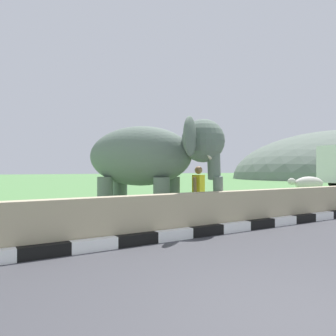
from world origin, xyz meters
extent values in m
plane|color=#528448|center=(0.00, 0.00, 0.00)|extent=(220.00, 220.00, 0.00)
cube|color=#3D3D42|center=(0.00, 0.00, 0.01)|extent=(120.00, 7.89, 0.01)
cube|color=black|center=(-1.70, 4.00, 0.12)|extent=(0.90, 0.20, 0.24)
cube|color=white|center=(-0.80, 4.00, 0.12)|extent=(0.90, 0.20, 0.24)
cube|color=black|center=(0.10, 4.00, 0.12)|extent=(0.90, 0.20, 0.24)
cube|color=white|center=(1.00, 4.00, 0.12)|extent=(0.90, 0.20, 0.24)
cube|color=black|center=(1.90, 4.00, 0.12)|extent=(0.90, 0.20, 0.24)
cube|color=white|center=(2.80, 4.00, 0.12)|extent=(0.90, 0.20, 0.24)
cube|color=black|center=(3.70, 4.00, 0.12)|extent=(0.90, 0.20, 0.24)
cube|color=white|center=(4.60, 4.00, 0.12)|extent=(0.90, 0.20, 0.24)
cube|color=black|center=(5.50, 4.00, 0.12)|extent=(0.90, 0.20, 0.24)
cube|color=white|center=(6.40, 4.00, 0.12)|extent=(0.90, 0.20, 0.24)
cube|color=tan|center=(2.00, 4.30, 0.50)|extent=(28.00, 0.36, 1.00)
cylinder|color=slate|center=(2.21, 5.97, 0.68)|extent=(0.44, 0.44, 1.35)
cylinder|color=slate|center=(1.51, 5.40, 0.68)|extent=(0.44, 0.44, 1.35)
cylinder|color=slate|center=(1.14, 7.29, 0.68)|extent=(0.44, 0.44, 1.35)
cylinder|color=slate|center=(0.44, 6.72, 0.68)|extent=(0.44, 0.44, 1.35)
ellipsoid|color=slate|center=(1.33, 6.35, 1.95)|extent=(3.20, 3.42, 1.70)
sphere|color=slate|center=(2.50, 4.90, 2.33)|extent=(1.16, 1.16, 1.16)
ellipsoid|color=#D84C8C|center=(2.69, 4.67, 2.48)|extent=(0.72, 0.68, 0.44)
ellipsoid|color=slate|center=(3.02, 5.50, 2.38)|extent=(0.85, 0.75, 1.00)
ellipsoid|color=slate|center=(1.81, 4.52, 2.38)|extent=(0.85, 0.75, 1.00)
cylinder|color=slate|center=(2.69, 4.67, 1.78)|extent=(0.59, 0.57, 0.99)
cylinder|color=slate|center=(2.76, 4.58, 0.98)|extent=(0.44, 0.43, 0.83)
cone|color=beige|center=(2.87, 4.89, 1.88)|extent=(0.53, 0.46, 0.22)
cone|color=beige|center=(2.43, 4.54, 1.88)|extent=(0.53, 0.46, 0.22)
cylinder|color=navy|center=(2.99, 5.68, 0.41)|extent=(0.15, 0.15, 0.82)
cylinder|color=navy|center=(2.82, 5.58, 0.41)|extent=(0.15, 0.15, 0.82)
cube|color=yellow|center=(2.90, 5.63, 1.11)|extent=(0.47, 0.41, 0.58)
cylinder|color=#9E7251|center=(3.13, 5.76, 1.08)|extent=(0.17, 0.15, 0.53)
cylinder|color=#9E7251|center=(2.68, 5.50, 1.08)|extent=(0.15, 0.14, 0.52)
sphere|color=#9E7251|center=(2.90, 5.63, 1.54)|extent=(0.23, 0.23, 0.23)
cylinder|color=black|center=(23.42, 13.89, 0.50)|extent=(1.04, 0.58, 1.00)
cylinder|color=beige|center=(10.37, 7.50, 0.33)|extent=(0.12, 0.12, 0.65)
cylinder|color=beige|center=(10.48, 7.84, 0.33)|extent=(0.12, 0.12, 0.65)
cylinder|color=beige|center=(11.23, 7.23, 0.33)|extent=(0.12, 0.12, 0.65)
cylinder|color=beige|center=(11.34, 7.57, 0.33)|extent=(0.12, 0.12, 0.65)
ellipsoid|color=beige|center=(10.86, 7.54, 0.90)|extent=(1.61, 1.03, 0.66)
ellipsoid|color=beige|center=(9.97, 7.82, 1.00)|extent=(0.46, 0.37, 0.32)
camera|label=1|loc=(-2.83, -1.97, 1.56)|focal=34.60mm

